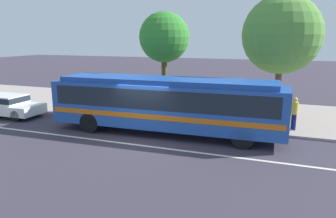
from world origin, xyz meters
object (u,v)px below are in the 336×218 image
sedan_behind_bus (6,104)px  street_tree_mid_block (282,35)px  pedestrian_waiting_near_sign (294,111)px  transit_bus (166,102)px  bus_stop_sign (263,98)px  street_tree_near_stop (164,38)px

sedan_behind_bus → street_tree_mid_block: 16.34m
sedan_behind_bus → pedestrian_waiting_near_sign: (16.06, 2.46, 0.35)m
transit_bus → sedan_behind_bus: (-10.20, -0.01, -0.87)m
pedestrian_waiting_near_sign → street_tree_mid_block: 4.36m
transit_bus → street_tree_mid_block: street_tree_mid_block is taller
sedan_behind_bus → transit_bus: bearing=0.0°
transit_bus → bus_stop_sign: transit_bus is taller
street_tree_mid_block → street_tree_near_stop: bearing=-171.8°
street_tree_mid_block → transit_bus: bearing=-137.0°
transit_bus → bus_stop_sign: size_ratio=4.52×
bus_stop_sign → street_tree_mid_block: 4.11m
street_tree_near_stop → street_tree_mid_block: (6.45, 0.93, 0.15)m
transit_bus → pedestrian_waiting_near_sign: size_ratio=6.91×
sedan_behind_bus → street_tree_near_stop: size_ratio=0.71×
street_tree_mid_block → pedestrian_waiting_near_sign: bearing=-67.1°
pedestrian_waiting_near_sign → bus_stop_sign: bus_stop_sign is taller
pedestrian_waiting_near_sign → street_tree_mid_block: (-0.91, 2.16, 3.68)m
sedan_behind_bus → bus_stop_sign: size_ratio=1.69×
bus_stop_sign → street_tree_near_stop: street_tree_near_stop is taller
bus_stop_sign → street_tree_mid_block: (0.56, 2.72, 3.03)m
transit_bus → pedestrian_waiting_near_sign: (5.86, 2.46, -0.51)m
pedestrian_waiting_near_sign → street_tree_near_stop: size_ratio=0.27×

